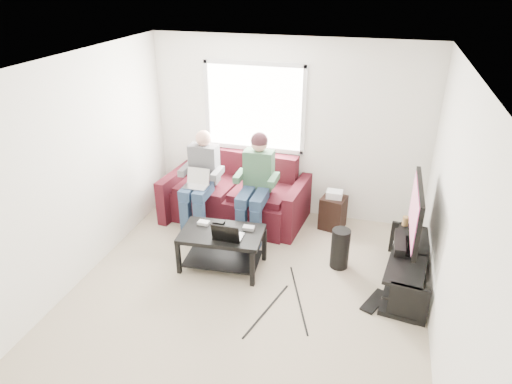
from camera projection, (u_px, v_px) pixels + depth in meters
floor at (243, 300)px, 5.18m from camera, size 4.50×4.50×0.00m
ceiling at (240, 68)px, 4.04m from camera, size 4.50×4.50×0.00m
wall_back at (288, 130)px, 6.55m from camera, size 4.50×0.00×4.50m
wall_front at (127, 366)px, 2.66m from camera, size 4.50×0.00×4.50m
wall_left at (71, 176)px, 5.09m from camera, size 0.00×4.50×4.50m
wall_right at (452, 225)px, 4.12m from camera, size 0.00×4.50×4.50m
window at (254, 107)px, 6.53m from camera, size 1.48×0.04×1.28m
sofa at (237, 197)px, 6.77m from camera, size 2.10×1.12×0.94m
person_left at (200, 177)px, 6.35m from camera, size 0.40×0.70×1.40m
person_right at (256, 179)px, 6.14m from camera, size 0.40×0.71×1.44m
laptop_silver at (196, 182)px, 6.22m from camera, size 0.33×0.23×0.24m
coffee_table at (222, 241)px, 5.61m from camera, size 1.04×0.68×0.50m
laptop_black at (229, 228)px, 5.41m from camera, size 0.35×0.26×0.24m
controller_a at (204, 223)px, 5.72m from camera, size 0.14×0.10×0.04m
controller_b at (219, 222)px, 5.73m from camera, size 0.14×0.09×0.04m
controller_c at (249, 228)px, 5.61m from camera, size 0.14×0.10×0.04m
tv_stand at (407, 270)px, 5.35m from camera, size 0.59×1.41×0.45m
tv at (416, 213)px, 5.13m from camera, size 0.12×1.10×0.81m
soundbar at (400, 243)px, 5.34m from camera, size 0.12×0.50×0.10m
drink_cup at (405, 221)px, 5.77m from camera, size 0.08×0.08×0.12m
console_white at (408, 286)px, 4.98m from camera, size 0.30×0.22×0.06m
console_grey at (407, 251)px, 5.58m from camera, size 0.34×0.26×0.08m
console_black at (408, 267)px, 5.28m from camera, size 0.38×0.30×0.07m
subwoofer at (340, 249)px, 5.66m from camera, size 0.23×0.23×0.52m
keyboard_floor at (375, 301)px, 5.15m from camera, size 0.32×0.47×0.03m
end_table at (333, 211)px, 6.53m from camera, size 0.33×0.33×0.58m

